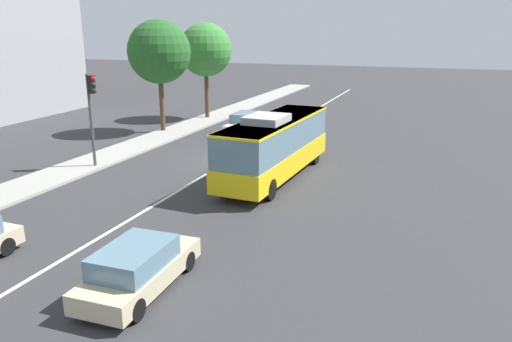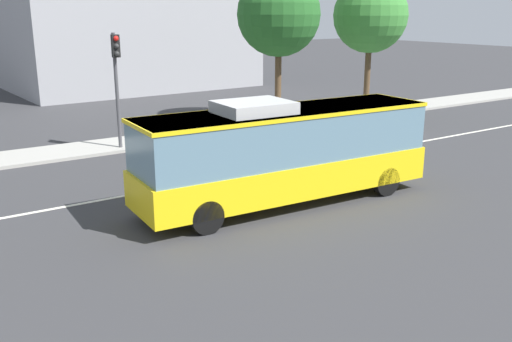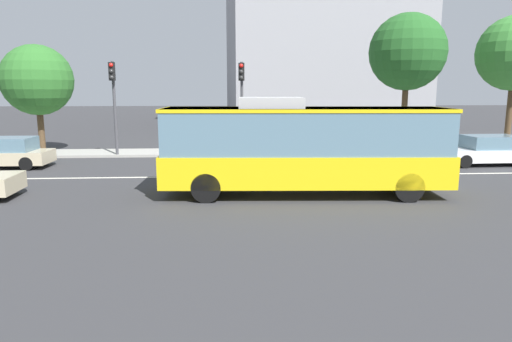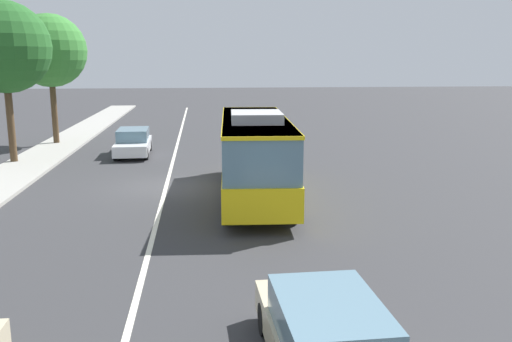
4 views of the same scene
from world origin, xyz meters
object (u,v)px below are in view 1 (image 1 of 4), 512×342
(sedan_white, at_px, (245,123))
(street_tree_kerbside_centre, at_px, (206,50))
(traffic_light_near_corner, at_px, (92,105))
(street_tree_kerbside_right, at_px, (159,52))
(transit_bus, at_px, (275,144))
(sedan_beige_ahead, at_px, (138,268))

(sedan_white, xyz_separation_m, street_tree_kerbside_centre, (4.28, 5.30, 5.08))
(traffic_light_near_corner, height_order, street_tree_kerbside_right, street_tree_kerbside_right)
(street_tree_kerbside_centre, bearing_deg, street_tree_kerbside_right, 175.15)
(sedan_white, relative_size, traffic_light_near_corner, 0.87)
(traffic_light_near_corner, bearing_deg, transit_bus, 15.92)
(street_tree_kerbside_centre, relative_size, street_tree_kerbside_right, 0.98)
(street_tree_kerbside_right, bearing_deg, sedan_white, -70.44)
(sedan_beige_ahead, height_order, traffic_light_near_corner, traffic_light_near_corner)
(traffic_light_near_corner, relative_size, street_tree_kerbside_centre, 0.65)
(street_tree_kerbside_centre, bearing_deg, sedan_beige_ahead, -157.42)
(street_tree_kerbside_centre, xyz_separation_m, street_tree_kerbside_right, (-6.36, 0.54, 0.08))
(sedan_white, distance_m, street_tree_kerbside_right, 8.06)
(sedan_white, height_order, traffic_light_near_corner, traffic_light_near_corner)
(sedan_beige_ahead, bearing_deg, street_tree_kerbside_centre, 20.79)
(sedan_white, bearing_deg, traffic_light_near_corner, -19.81)
(transit_bus, xyz_separation_m, sedan_white, (10.19, 5.88, -1.09))
(sedan_beige_ahead, distance_m, street_tree_kerbside_centre, 29.50)
(street_tree_kerbside_centre, bearing_deg, traffic_light_near_corner, -175.37)
(sedan_beige_ahead, height_order, sedan_white, same)
(transit_bus, bearing_deg, sedan_white, 32.84)
(transit_bus, bearing_deg, street_tree_kerbside_centre, 40.53)
(sedan_beige_ahead, distance_m, street_tree_kerbside_right, 24.14)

